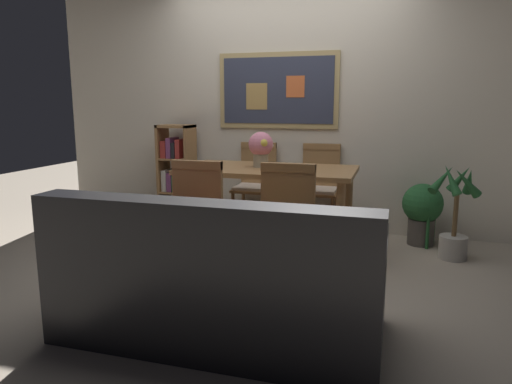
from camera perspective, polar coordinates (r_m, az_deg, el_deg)
name	(u,v)px	position (r m, az deg, el deg)	size (l,w,h in m)	color
ground_plane	(247,268)	(3.86, -1.12, -9.19)	(12.00, 12.00, 0.00)	tan
wall_back_with_painting	(287,104)	(4.99, 3.81, 10.56)	(5.20, 0.14, 2.60)	beige
dining_table	(268,180)	(4.13, 1.50, 1.52)	(1.50, 0.82, 0.76)	#9E7042
dining_chair_near_right	(291,213)	(3.38, 4.23, -2.59)	(0.40, 0.41, 0.91)	#9E7042
dining_chair_far_left	(256,179)	(4.91, 0.00, 1.60)	(0.40, 0.41, 0.91)	#9E7042
dining_chair_near_left	(203,209)	(3.54, -6.42, -2.02)	(0.40, 0.41, 0.91)	#9E7042
dining_chair_far_right	(319,181)	(4.80, 7.70, 1.29)	(0.40, 0.41, 0.91)	#9E7042
leather_couch	(217,285)	(2.69, -4.73, -11.19)	(1.80, 0.84, 0.84)	black
bookshelf	(177,180)	(5.20, -9.57, 1.45)	(0.36, 0.28, 1.09)	#9E7042
potted_ivy	(422,210)	(4.66, 19.52, -2.07)	(0.37, 0.37, 0.61)	#4C4742
potted_palm	(455,218)	(4.33, 22.96, -2.94)	(0.43, 0.45, 0.83)	#B2ADA3
flower_vase	(261,147)	(4.15, 0.60, 5.49)	(0.22, 0.22, 0.31)	tan
tv_remote	(295,170)	(3.93, 4.71, 2.73)	(0.13, 0.15, 0.02)	black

